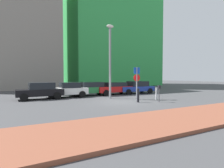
{
  "coord_description": "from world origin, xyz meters",
  "views": [
    {
      "loc": [
        -7.46,
        -12.36,
        2.06
      ],
      "look_at": [
        0.95,
        3.52,
        1.29
      ],
      "focal_mm": 28.77,
      "sensor_mm": 36.0,
      "label": 1
    }
  ],
  "objects": [
    {
      "name": "parked_car_black",
      "position": [
        -5.63,
        4.8,
        0.78
      ],
      "size": [
        3.96,
        1.97,
        1.5
      ],
      "color": "black",
      "rests_on": "ground"
    },
    {
      "name": "traffic_bollard_near",
      "position": [
        3.28,
        -0.37,
        0.54
      ],
      "size": [
        0.16,
        0.16,
        1.08
      ],
      "primitive_type": "cylinder",
      "color": "#B7B7BC",
      "rests_on": "ground"
    },
    {
      "name": "parked_car_green",
      "position": [
        -0.63,
        5.57,
        0.75
      ],
      "size": [
        4.59,
        2.05,
        1.44
      ],
      "color": "#237238",
      "rests_on": "ground"
    },
    {
      "name": "sidewalk_brick",
      "position": [
        0.0,
        -6.44,
        0.07
      ],
      "size": [
        40.0,
        3.5,
        0.14
      ],
      "primitive_type": "cube",
      "color": "brown",
      "rests_on": "ground"
    },
    {
      "name": "building_colorful_midrise",
      "position": [
        11.77,
        25.35,
        13.87
      ],
      "size": [
        19.47,
        14.72,
        27.75
      ],
      "primitive_type": "cube",
      "color": "green",
      "rests_on": "ground"
    },
    {
      "name": "building_under_construction",
      "position": [
        -7.88,
        22.28,
        12.06
      ],
      "size": [
        13.92,
        11.88,
        24.12
      ],
      "primitive_type": "cube",
      "color": "gray",
      "rests_on": "ground"
    },
    {
      "name": "street_lamp",
      "position": [
        0.13,
        2.35,
        4.0
      ],
      "size": [
        0.7,
        0.36,
        6.77
      ],
      "color": "gray",
      "rests_on": "ground"
    },
    {
      "name": "ground_plane",
      "position": [
        0.0,
        0.0,
        0.0
      ],
      "size": [
        120.0,
        120.0,
        0.0
      ],
      "primitive_type": "plane",
      "color": "#424244"
    },
    {
      "name": "parked_car_blue",
      "position": [
        5.11,
        5.18,
        0.76
      ],
      "size": [
        4.43,
        2.08,
        1.47
      ],
      "color": "#1E389E",
      "rests_on": "ground"
    },
    {
      "name": "parking_meter",
      "position": [
        2.52,
        -1.54,
        0.88
      ],
      "size": [
        0.18,
        0.14,
        1.35
      ],
      "color": "#4C4C51",
      "rests_on": "ground"
    },
    {
      "name": "traffic_bollard_mid",
      "position": [
        0.97,
        -0.85,
        0.55
      ],
      "size": [
        0.17,
        0.17,
        1.09
      ],
      "primitive_type": "cylinder",
      "color": "black",
      "rests_on": "ground"
    },
    {
      "name": "parked_car_red",
      "position": [
        2.27,
        5.43,
        0.74
      ],
      "size": [
        4.51,
        2.15,
        1.38
      ],
      "color": "red",
      "rests_on": "ground"
    },
    {
      "name": "parking_sign_post",
      "position": [
        1.78,
        0.46,
        1.8
      ],
      "size": [
        0.59,
        0.14,
        2.86
      ],
      "color": "gray",
      "rests_on": "ground"
    },
    {
      "name": "parked_car_white",
      "position": [
        -3.17,
        5.19,
        0.75
      ],
      "size": [
        4.07,
        2.12,
        1.46
      ],
      "color": "white",
      "rests_on": "ground"
    }
  ]
}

